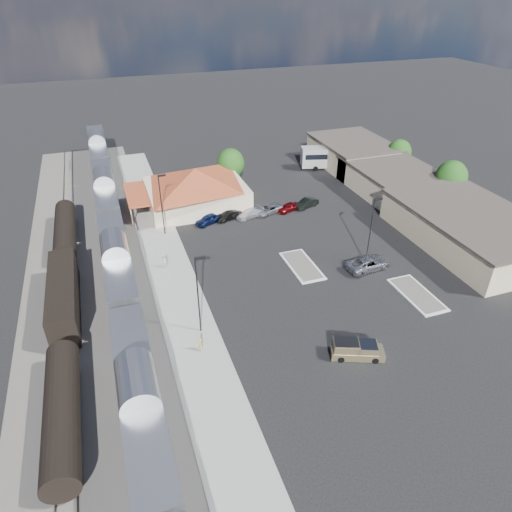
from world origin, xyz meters
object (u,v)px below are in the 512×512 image
object	(u,v)px
station_depot	(195,187)
coach_bus	(335,156)
suv	(368,263)
pickup_truck	(357,350)

from	to	relation	value
station_depot	coach_bus	xyz separation A→B (m)	(28.56, 7.77, -0.78)
suv	coach_bus	distance (m)	35.33
pickup_truck	suv	xyz separation A→B (m)	(9.16, 13.18, 0.00)
suv	coach_bus	bearing A→B (deg)	-27.97
station_depot	pickup_truck	world-z (taller)	station_depot
coach_bus	station_depot	bearing A→B (deg)	120.47
station_depot	coach_bus	bearing A→B (deg)	15.22
pickup_truck	coach_bus	world-z (taller)	coach_bus
coach_bus	suv	bearing A→B (deg)	174.59
station_depot	suv	bearing A→B (deg)	-57.47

